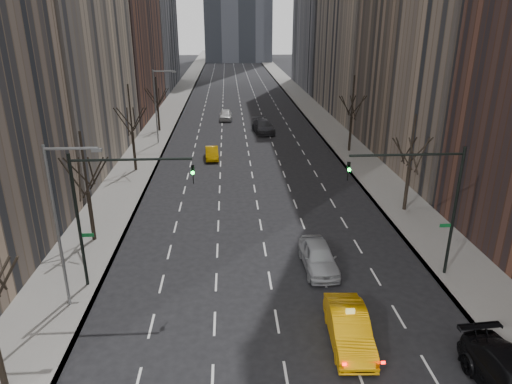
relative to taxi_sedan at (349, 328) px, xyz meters
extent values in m
cube|color=slate|center=(-15.53, 63.86, -0.77)|extent=(4.50, 320.00, 0.15)
cube|color=slate|center=(8.97, 63.86, -0.77)|extent=(4.50, 320.00, 0.15)
cylinder|color=black|center=(-14.48, -1.85, 4.32)|extent=(1.74, 0.72, 2.52)
cylinder|color=black|center=(-15.28, 11.86, 1.09)|extent=(0.28, 0.28, 3.57)
cylinder|color=black|center=(-15.28, 11.86, 5.00)|extent=(0.16, 0.16, 4.25)
cylinder|color=black|center=(-15.14, 12.70, 4.11)|extent=(0.42, 1.80, 2.52)
cylinder|color=black|center=(-14.48, 12.15, 4.11)|extent=(1.74, 0.72, 2.52)
cylinder|color=black|center=(-14.63, 11.30, 4.11)|extent=(1.46, 1.25, 2.52)
cylinder|color=black|center=(-15.43, 11.01, 4.11)|extent=(0.42, 1.80, 2.52)
cylinder|color=black|center=(-16.09, 11.56, 4.11)|extent=(1.74, 0.72, 2.52)
cylinder|color=black|center=(-15.94, 12.41, 4.11)|extent=(1.46, 1.25, 2.52)
cylinder|color=black|center=(-15.28, 27.86, 1.30)|extent=(0.28, 0.28, 3.99)
cylinder|color=black|center=(-15.28, 27.86, 5.67)|extent=(0.16, 0.16, 4.75)
cylinder|color=black|center=(-15.14, 28.70, 4.53)|extent=(0.42, 1.80, 2.52)
cylinder|color=black|center=(-14.48, 28.15, 4.53)|extent=(1.74, 0.72, 2.52)
cylinder|color=black|center=(-14.63, 27.30, 4.53)|extent=(1.46, 1.25, 2.52)
cylinder|color=black|center=(-15.43, 27.01, 4.53)|extent=(0.42, 1.80, 2.52)
cylinder|color=black|center=(-16.09, 27.56, 4.53)|extent=(1.74, 0.72, 2.52)
cylinder|color=black|center=(-15.94, 28.41, 4.53)|extent=(1.46, 1.25, 2.52)
cylinder|color=black|center=(-15.28, 45.86, 0.99)|extent=(0.28, 0.28, 3.36)
cylinder|color=black|center=(-15.28, 45.86, 4.67)|extent=(0.16, 0.16, 4.00)
cylinder|color=black|center=(-15.14, 46.70, 3.90)|extent=(0.42, 1.80, 2.52)
cylinder|color=black|center=(-14.48, 46.15, 3.90)|extent=(1.74, 0.72, 2.52)
cylinder|color=black|center=(-14.63, 45.30, 3.90)|extent=(1.46, 1.25, 2.52)
cylinder|color=black|center=(-15.43, 45.01, 3.90)|extent=(0.42, 1.80, 2.52)
cylinder|color=black|center=(-16.09, 45.56, 3.90)|extent=(1.74, 0.72, 2.52)
cylinder|color=black|center=(-15.94, 46.41, 3.90)|extent=(1.46, 1.25, 2.52)
cylinder|color=black|center=(8.72, 15.86, 1.09)|extent=(0.28, 0.28, 3.57)
cylinder|color=black|center=(8.72, 15.86, 5.00)|extent=(0.16, 0.16, 4.25)
cylinder|color=black|center=(8.86, 16.70, 4.11)|extent=(0.42, 1.80, 2.52)
cylinder|color=black|center=(9.52, 16.15, 4.11)|extent=(1.74, 0.72, 2.52)
cylinder|color=black|center=(9.37, 15.30, 4.11)|extent=(1.46, 1.25, 2.52)
cylinder|color=black|center=(8.57, 15.01, 4.11)|extent=(0.42, 1.80, 2.52)
cylinder|color=black|center=(7.91, 15.56, 4.11)|extent=(1.74, 0.72, 2.52)
cylinder|color=black|center=(8.06, 16.41, 4.11)|extent=(1.46, 1.25, 2.52)
cylinder|color=black|center=(8.72, 33.86, 1.30)|extent=(0.28, 0.28, 3.99)
cylinder|color=black|center=(8.72, 33.86, 5.67)|extent=(0.16, 0.16, 4.75)
cylinder|color=black|center=(8.86, 34.70, 4.53)|extent=(0.42, 1.80, 2.52)
cylinder|color=black|center=(9.52, 34.15, 4.53)|extent=(1.74, 0.72, 2.52)
cylinder|color=black|center=(9.37, 33.30, 4.53)|extent=(1.46, 1.25, 2.52)
cylinder|color=black|center=(8.57, 33.01, 4.53)|extent=(0.42, 1.80, 2.52)
cylinder|color=black|center=(7.91, 33.56, 4.53)|extent=(1.74, 0.72, 2.52)
cylinder|color=black|center=(8.06, 34.41, 4.53)|extent=(1.46, 1.25, 2.52)
cylinder|color=black|center=(-14.08, 5.86, 3.31)|extent=(0.18, 0.18, 8.00)
cylinder|color=black|center=(-10.83, 5.86, 6.91)|extent=(6.50, 0.14, 0.14)
imported|color=black|center=(-7.58, 5.86, 6.01)|extent=(0.18, 0.22, 1.10)
sphere|color=#0CFF33|center=(-7.58, 5.68, 6.16)|extent=(0.20, 0.20, 0.20)
cube|color=#0C5926|center=(-13.68, 5.86, 2.51)|extent=(0.70, 0.04, 0.22)
cylinder|color=black|center=(7.52, 5.86, 3.31)|extent=(0.18, 0.18, 8.00)
cylinder|color=black|center=(4.27, 5.86, 6.91)|extent=(6.50, 0.14, 0.14)
imported|color=black|center=(1.02, 5.86, 6.01)|extent=(0.18, 0.22, 1.10)
sphere|color=#0CFF33|center=(1.02, 5.68, 6.16)|extent=(0.20, 0.20, 0.20)
cube|color=#0C5926|center=(7.12, 5.86, 2.51)|extent=(0.70, 0.04, 0.22)
cylinder|color=slate|center=(-14.48, 3.86, 3.81)|extent=(0.16, 0.16, 9.00)
cylinder|color=slate|center=(-13.18, 3.86, 8.11)|extent=(2.60, 0.14, 0.14)
cube|color=slate|center=(-11.98, 3.86, 8.01)|extent=(0.50, 0.22, 0.15)
cylinder|color=slate|center=(-14.48, 38.86, 3.81)|extent=(0.16, 0.16, 9.00)
cylinder|color=slate|center=(-13.18, 38.86, 8.11)|extent=(2.60, 0.14, 0.14)
cube|color=slate|center=(-11.98, 38.86, 8.01)|extent=(0.50, 0.22, 0.15)
imported|color=#FFAA05|center=(0.00, 0.00, 0.00)|extent=(2.05, 5.19, 1.68)
imported|color=#A3A5AA|center=(-0.12, 7.09, 0.00)|extent=(2.10, 4.97, 1.68)
imported|color=#DC9C04|center=(-7.52, 31.83, -0.17)|extent=(1.66, 4.13, 1.33)
imported|color=#2F3035|center=(-0.79, 44.25, 0.03)|extent=(3.19, 6.25, 1.74)
imported|color=silver|center=(-5.97, 53.13, -0.05)|extent=(1.98, 4.69, 1.58)
camera|label=1|loc=(-5.60, -17.92, 13.93)|focal=32.00mm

